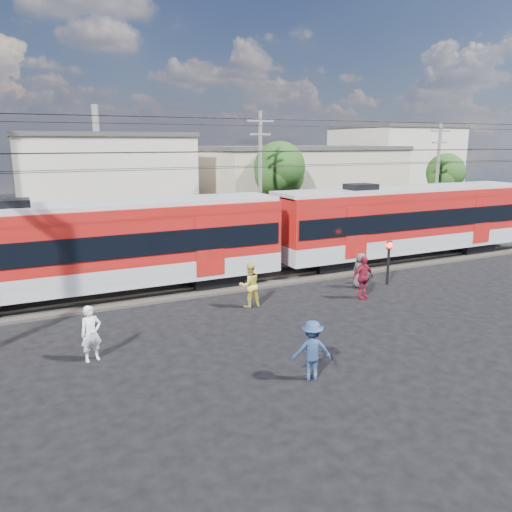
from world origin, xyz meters
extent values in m
plane|color=black|center=(0.00, 0.00, 0.00)|extent=(120.00, 120.00, 0.00)
cube|color=#2D2823|center=(0.00, 8.00, 0.06)|extent=(70.00, 3.40, 0.12)
cube|color=#59544C|center=(0.00, 7.25, 0.18)|extent=(70.00, 0.12, 0.12)
cube|color=#59544C|center=(0.00, 8.75, 0.18)|extent=(70.00, 0.12, 0.12)
cube|color=black|center=(-0.01, 8.00, 0.35)|extent=(2.40, 2.20, 0.70)
cube|color=#96999E|center=(-5.13, 8.00, 1.15)|extent=(16.00, 3.00, 0.90)
cube|color=maroon|center=(-5.13, 8.00, 2.80)|extent=(16.00, 3.00, 2.40)
cube|color=black|center=(-5.13, 8.00, 2.55)|extent=(15.68, 3.08, 0.95)
cube|color=#96999E|center=(-5.13, 8.00, 4.05)|extent=(16.00, 2.60, 0.25)
cube|color=black|center=(6.55, 8.00, 0.35)|extent=(2.40, 2.20, 0.70)
cube|color=black|center=(16.79, 8.00, 0.35)|extent=(2.40, 2.20, 0.70)
cube|color=#96999E|center=(11.67, 8.00, 1.15)|extent=(16.00, 3.00, 0.90)
cube|color=maroon|center=(11.67, 8.00, 2.80)|extent=(16.00, 3.00, 2.40)
cube|color=black|center=(11.67, 8.00, 2.55)|extent=(15.68, 3.08, 0.95)
cube|color=#96999E|center=(11.67, 8.00, 4.05)|extent=(16.00, 2.60, 0.25)
cube|color=maroon|center=(20.02, 8.00, 2.10)|extent=(0.70, 2.90, 2.80)
cylinder|color=black|center=(0.00, 7.30, 5.50)|extent=(70.00, 0.03, 0.03)
cylinder|color=black|center=(0.00, 8.70, 5.50)|extent=(70.00, 0.03, 0.03)
cylinder|color=black|center=(0.00, 7.30, 6.20)|extent=(70.00, 0.03, 0.03)
cylinder|color=black|center=(0.00, 8.70, 6.20)|extent=(70.00, 0.03, 0.03)
cylinder|color=black|center=(0.00, 4.50, 7.50)|extent=(70.00, 0.03, 0.03)
cylinder|color=black|center=(0.00, 11.50, 7.50)|extent=(70.00, 0.03, 0.03)
cube|color=#BBB3A3|center=(-2.00, 27.00, 3.50)|extent=(12.00, 12.00, 7.00)
cube|color=#3F3D3A|center=(-2.00, 27.00, 7.15)|extent=(12.24, 12.24, 0.30)
cube|color=tan|center=(14.00, 24.00, 3.00)|extent=(16.00, 10.00, 6.00)
cube|color=#3F3D3A|center=(14.00, 24.00, 6.15)|extent=(16.32, 10.20, 0.30)
cube|color=#BBB3A3|center=(28.00, 28.00, 4.00)|extent=(10.00, 10.00, 8.00)
cube|color=#3F3D3A|center=(28.00, 28.00, 8.15)|extent=(10.20, 10.20, 0.30)
cylinder|color=slate|center=(6.00, 15.00, 4.25)|extent=(0.24, 0.24, 8.50)
cube|color=slate|center=(6.00, 15.00, 7.90)|extent=(1.80, 0.12, 0.12)
cube|color=slate|center=(6.00, 15.00, 7.10)|extent=(1.40, 0.12, 0.12)
cylinder|color=slate|center=(20.00, 14.00, 4.00)|extent=(0.24, 0.24, 8.00)
cube|color=slate|center=(20.00, 14.00, 7.40)|extent=(1.80, 0.12, 0.12)
cube|color=slate|center=(20.00, 14.00, 6.60)|extent=(1.40, 0.12, 0.12)
cylinder|color=#382619|center=(9.00, 18.00, 1.96)|extent=(0.36, 0.36, 3.92)
sphere|color=#1B4213|center=(9.00, 18.00, 4.90)|extent=(3.64, 3.64, 3.64)
sphere|color=#1B4213|center=(9.60, 18.30, 4.20)|extent=(2.80, 2.80, 2.80)
cylinder|color=#382619|center=(24.00, 17.00, 1.68)|extent=(0.36, 0.36, 3.36)
sphere|color=#1B4213|center=(24.00, 17.00, 4.20)|extent=(3.12, 3.12, 3.12)
sphere|color=#1B4213|center=(24.60, 17.30, 3.60)|extent=(2.40, 2.40, 2.40)
imported|color=white|center=(-6.39, 1.72, 0.88)|extent=(0.72, 0.55, 1.76)
imported|color=#DFCC45|center=(0.20, 4.28, 0.93)|extent=(0.91, 0.71, 1.86)
imported|color=navy|center=(-0.94, -2.30, 0.88)|extent=(1.28, 0.98, 1.75)
imported|color=maroon|center=(5.06, 3.15, 0.94)|extent=(1.13, 0.52, 1.88)
imported|color=#48484D|center=(5.99, 4.54, 0.82)|extent=(0.76, 0.93, 1.65)
imported|color=silver|center=(24.16, 13.37, 0.69)|extent=(4.27, 2.35, 1.37)
cylinder|color=black|center=(7.51, 4.41, 0.98)|extent=(0.13, 0.13, 1.97)
sphere|color=#FF140C|center=(7.51, 4.41, 1.91)|extent=(0.31, 0.31, 0.31)
cube|color=black|center=(7.51, 4.41, 1.91)|extent=(0.27, 0.07, 0.38)
camera|label=1|loc=(-8.12, -13.45, 6.63)|focal=35.00mm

